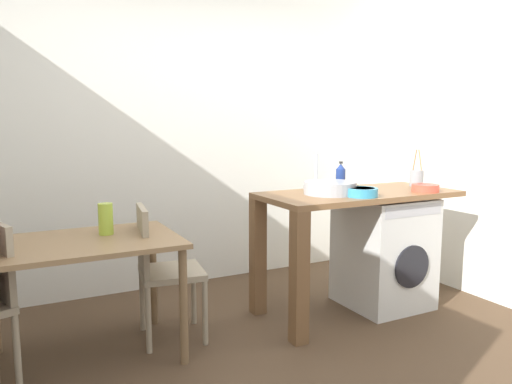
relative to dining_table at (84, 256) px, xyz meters
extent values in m
plane|color=#4C3826|center=(0.94, -0.61, -0.64)|extent=(5.46, 5.46, 0.00)
cube|color=silver|center=(0.94, 1.14, 0.71)|extent=(4.60, 0.10, 2.70)
cube|color=olive|center=(0.00, 0.00, 0.08)|extent=(1.10, 0.76, 0.03)
cylinder|color=brown|center=(0.50, -0.33, -0.29)|extent=(0.05, 0.05, 0.71)
cylinder|color=brown|center=(0.50, 0.33, -0.29)|extent=(0.05, 0.05, 0.71)
cylinder|color=gray|center=(-0.39, -0.21, -0.42)|extent=(0.04, 0.04, 0.45)
cube|color=gray|center=(0.55, 0.05, -0.19)|extent=(0.45, 0.45, 0.04)
cube|color=gray|center=(0.37, 0.08, 0.03)|extent=(0.09, 0.38, 0.45)
cylinder|color=gray|center=(0.75, 0.20, -0.42)|extent=(0.04, 0.04, 0.45)
cylinder|color=gray|center=(0.70, -0.15, -0.42)|extent=(0.04, 0.04, 0.45)
cylinder|color=gray|center=(0.40, 0.25, -0.42)|extent=(0.04, 0.04, 0.45)
cylinder|color=gray|center=(0.35, -0.10, -0.42)|extent=(0.04, 0.04, 0.45)
cube|color=brown|center=(1.95, -0.12, 0.26)|extent=(1.50, 0.68, 0.04)
cube|color=brown|center=(1.25, -0.41, -0.20)|extent=(0.10, 0.10, 0.88)
cube|color=brown|center=(1.25, 0.17, -0.20)|extent=(0.10, 0.10, 0.88)
cube|color=silver|center=(2.22, -0.12, -0.21)|extent=(0.60, 0.60, 0.86)
cylinder|color=black|center=(2.22, -0.42, -0.26)|extent=(0.32, 0.02, 0.32)
cube|color=#B2B2B7|center=(2.22, -0.42, 0.16)|extent=(0.54, 0.01, 0.08)
cylinder|color=#9EA0A5|center=(1.69, -0.12, 0.32)|extent=(0.38, 0.38, 0.09)
cylinder|color=#B2B2B7|center=(1.69, 0.06, 0.42)|extent=(0.02, 0.02, 0.28)
cylinder|color=navy|center=(1.96, 0.11, 0.35)|extent=(0.08, 0.08, 0.15)
cone|color=navy|center=(1.96, 0.11, 0.45)|extent=(0.07, 0.07, 0.04)
cylinder|color=#262626|center=(1.96, 0.11, 0.48)|extent=(0.03, 0.03, 0.02)
cylinder|color=teal|center=(1.82, -0.32, 0.31)|extent=(0.22, 0.22, 0.06)
cylinder|color=#1E546B|center=(1.82, -0.32, 0.32)|extent=(0.18, 0.18, 0.03)
cylinder|color=gray|center=(2.58, -0.07, 0.34)|extent=(0.11, 0.11, 0.13)
cylinder|color=#99724C|center=(2.57, -0.06, 0.49)|extent=(0.01, 0.04, 0.18)
cylinder|color=#99724C|center=(2.60, -0.08, 0.49)|extent=(0.01, 0.05, 0.18)
cylinder|color=#D84C38|center=(2.40, -0.34, 0.30)|extent=(0.20, 0.20, 0.05)
cylinder|color=maroon|center=(2.40, -0.34, 0.32)|extent=(0.16, 0.16, 0.03)
cylinder|color=#A8C63D|center=(0.15, 0.10, 0.19)|extent=(0.09, 0.09, 0.20)
cube|color=#B2B2B7|center=(1.90, -0.22, 0.28)|extent=(0.15, 0.06, 0.01)
cube|color=#262628|center=(1.90, -0.22, 0.28)|extent=(0.15, 0.06, 0.01)
camera|label=1|loc=(-0.38, -2.98, 0.79)|focal=34.22mm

